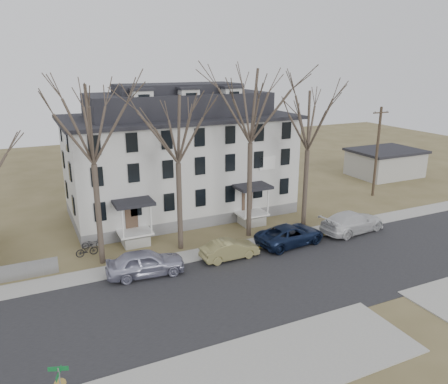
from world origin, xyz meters
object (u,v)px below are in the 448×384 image
utility_pole_far (377,151)px  car_tan (230,250)px  car_navy (290,235)px  boarding_house (180,157)px  car_white (352,222)px  tree_far_left (90,119)px  tree_mid_left (177,125)px  tree_center (251,101)px  tree_mid_right (309,116)px  bicycle_left (92,244)px  car_silver (145,263)px  bicycle_right (87,250)px

utility_pole_far → car_tan: size_ratio=2.18×
car_navy → car_tan: bearing=87.2°
utility_pole_far → boarding_house: bearing=169.1°
utility_pole_far → car_white: (-9.21, -7.28, -4.02)m
tree_far_left → tree_mid_left: 6.05m
car_white → utility_pole_far: bearing=-58.8°
tree_mid_left → tree_center: 6.18m
boarding_house → car_white: (11.29, -11.23, -4.50)m
tree_mid_right → bicycle_left: (-17.75, 2.74, -9.18)m
boarding_house → car_white: size_ratio=3.42×
tree_mid_left → car_white: size_ratio=2.09×
car_tan → bicycle_left: size_ratio=2.70×
utility_pole_far → bicycle_left: size_ratio=5.90×
boarding_house → bicycle_left: (-9.25, -5.41, -4.96)m
tree_center → tree_mid_right: (5.50, 0.00, -1.48)m
tree_mid_left → car_navy: (8.09, -3.03, -8.81)m
tree_mid_left → tree_mid_right: bearing=0.0°
tree_mid_left → bicycle_left: tree_mid_left is taller
car_white → tree_far_left: bearing=74.2°
utility_pole_far → car_navy: 17.51m
bicycle_left → tree_mid_right: bearing=-87.0°
tree_far_left → tree_center: bearing=0.0°
car_white → bicycle_left: 21.36m
car_silver → bicycle_right: bearing=38.8°
utility_pole_far → bicycle_right: (-30.34, -2.69, -4.41)m
tree_far_left → bicycle_right: 10.00m
car_navy → tree_mid_left: bearing=63.1°
boarding_house → car_silver: (-6.68, -11.41, -4.49)m
utility_pole_far → bicycle_right: size_ratio=5.78×
tree_center → car_white: 13.50m
utility_pole_far → bicycle_left: bearing=-177.2°
tree_mid_left → car_tan: tree_mid_left is taller
boarding_house → car_silver: boarding_house is taller
tree_mid_left → car_white: 17.02m
tree_mid_left → utility_pole_far: size_ratio=1.34×
tree_mid_left → tree_center: size_ratio=0.87×
tree_mid_left → tree_mid_right: size_ratio=1.00×
tree_center → utility_pole_far: bearing=13.5°
tree_far_left → car_navy: tree_far_left is taller
car_white → tree_mid_left: bearing=70.7°
bicycle_left → tree_center: bearing=-90.8°
tree_mid_right → bicycle_left: 20.17m
tree_far_left → bicycle_right: tree_far_left is taller
car_tan → tree_far_left: bearing=67.3°
car_white → bicycle_right: car_white is taller
boarding_house → car_navy: size_ratio=3.64×
tree_mid_left → car_silver: 10.00m
car_tan → bicycle_right: (-9.43, 4.88, -0.22)m
tree_mid_left → car_navy: size_ratio=2.23×
car_silver → car_white: (17.96, 0.18, -0.01)m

